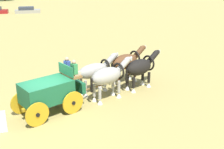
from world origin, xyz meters
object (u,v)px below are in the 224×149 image
object	(u,v)px
draft_horse_lead_near	(126,62)
parked_vehicle_e	(27,10)
show_wagon	(49,91)
draft_horse_rear_near	(95,71)
draft_horse_rear_off	(108,76)
draft_horse_lead_off	(140,68)

from	to	relation	value
draft_horse_lead_near	parked_vehicle_e	world-z (taller)	draft_horse_lead_near
show_wagon	draft_horse_rear_near	bearing A→B (deg)	25.06
draft_horse_rear_near	draft_horse_rear_off	distance (m)	1.30
draft_horse_rear_off	show_wagon	bearing A→B (deg)	-176.26
draft_horse_lead_near	draft_horse_lead_off	size ratio (longest dim) A/B	1.03
draft_horse_rear_off	parked_vehicle_e	size ratio (longest dim) A/B	0.67
draft_horse_lead_near	draft_horse_lead_off	bearing A→B (deg)	-75.73
draft_horse_rear_near	parked_vehicle_e	size ratio (longest dim) A/B	0.68
draft_horse_rear_near	parked_vehicle_e	world-z (taller)	draft_horse_rear_near
draft_horse_rear_off	draft_horse_lead_near	bearing A→B (deg)	41.00
draft_horse_rear_near	draft_horse_lead_near	size ratio (longest dim) A/B	1.02
draft_horse_rear_near	parked_vehicle_e	distance (m)	37.36
show_wagon	draft_horse_rear_off	distance (m)	3.51
draft_horse_rear_near	draft_horse_lead_off	distance (m)	2.89
draft_horse_rear_off	draft_horse_lead_near	world-z (taller)	draft_horse_lead_near
draft_horse_rear_near	draft_horse_lead_off	world-z (taller)	draft_horse_lead_off
draft_horse_lead_near	parked_vehicle_e	size ratio (longest dim) A/B	0.67
draft_horse_lead_off	parked_vehicle_e	world-z (taller)	draft_horse_lead_off
draft_horse_lead_off	draft_horse_lead_near	bearing A→B (deg)	104.27
show_wagon	draft_horse_lead_off	distance (m)	6.08
draft_horse_rear_near	draft_horse_lead_off	bearing A→B (deg)	-12.31
draft_horse_rear_near	draft_horse_rear_off	bearing A→B (deg)	-76.21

